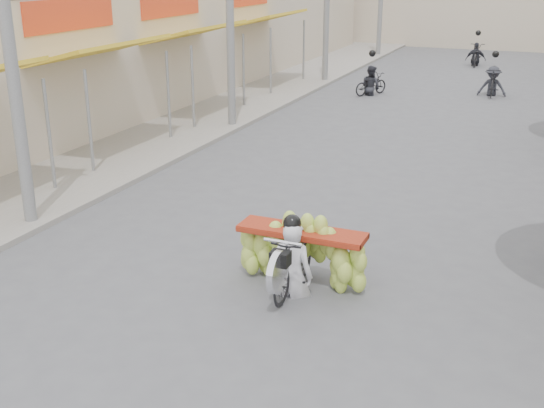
{
  "coord_description": "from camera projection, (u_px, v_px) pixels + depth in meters",
  "views": [
    {
      "loc": [
        3.78,
        -6.66,
        4.93
      ],
      "look_at": [
        -0.34,
        3.16,
        1.1
      ],
      "focal_mm": 45.0,
      "sensor_mm": 36.0,
      "label": 1
    }
  ],
  "objects": [
    {
      "name": "shophouse_row_left",
      "position": [
        89.0,
        17.0,
        24.3
      ],
      "size": [
        9.77,
        40.0,
        6.0
      ],
      "color": "#C1B098",
      "rests_on": "ground"
    },
    {
      "name": "bg_motorbike_b",
      "position": [
        493.0,
        74.0,
        25.81
      ],
      "size": [
        1.09,
        1.93,
        1.95
      ],
      "color": "black",
      "rests_on": "ground"
    },
    {
      "name": "sidewalk_left",
      "position": [
        229.0,
        104.0,
        24.37
      ],
      "size": [
        4.0,
        60.0,
        0.12
      ],
      "primitive_type": "cube",
      "color": "gray",
      "rests_on": "ground"
    },
    {
      "name": "banana_motorbike",
      "position": [
        296.0,
        246.0,
        10.58
      ],
      "size": [
        2.2,
        1.84,
        2.23
      ],
      "color": "black",
      "rests_on": "ground"
    },
    {
      "name": "ground",
      "position": [
        202.0,
        363.0,
        8.82
      ],
      "size": [
        120.0,
        120.0,
        0.0
      ],
      "primitive_type": "plane",
      "color": "#4F4F53",
      "rests_on": "ground"
    },
    {
      "name": "bg_motorbike_a",
      "position": [
        371.0,
        75.0,
        26.05
      ],
      "size": [
        1.22,
        1.57,
        1.95
      ],
      "color": "black",
      "rests_on": "ground"
    },
    {
      "name": "utility_pole_near",
      "position": [
        5.0,
        14.0,
        12.03
      ],
      "size": [
        0.6,
        0.24,
        8.0
      ],
      "color": "slate",
      "rests_on": "ground"
    },
    {
      "name": "bg_motorbike_c",
      "position": [
        477.0,
        50.0,
        33.21
      ],
      "size": [
        0.99,
        1.83,
        1.95
      ],
      "color": "black",
      "rests_on": "ground"
    }
  ]
}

